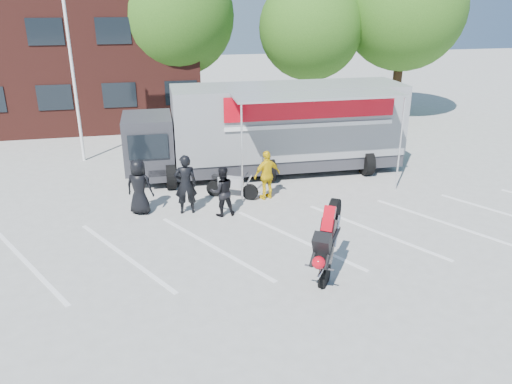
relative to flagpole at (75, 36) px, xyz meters
name	(u,v)px	position (x,y,z in m)	size (l,w,h in m)	color
ground	(300,256)	(6.24, -10.00, -5.05)	(100.00, 100.00, 0.00)	#ABABA5
parking_bay_lines	(290,239)	(6.24, -9.00, -5.05)	(18.00, 5.00, 0.01)	white
office_building	(23,57)	(-3.76, 8.00, -1.55)	(18.00, 8.00, 7.00)	#4D1E18
flagpole	(75,36)	(0.00, 0.00, 0.00)	(1.61, 0.12, 8.00)	white
tree_left	(174,16)	(4.24, 6.00, 0.51)	(6.12, 6.12, 8.64)	#382314
tree_mid	(311,28)	(11.24, 5.00, -0.11)	(5.44, 5.44, 7.68)	#382314
tree_right	(404,9)	(16.24, 4.50, 0.82)	(6.46, 6.46, 9.12)	#382314
transporter_truck	(275,172)	(7.28, -3.20, -5.05)	(10.70, 5.15, 3.40)	gray
parked_motorcycle	(232,198)	(5.17, -5.53, -5.05)	(0.63, 1.88, 0.98)	silver
stunt_bike_rider	(330,271)	(6.76, -10.95, -5.05)	(0.87, 1.85, 2.18)	black
spectator_leather_a	(139,187)	(2.11, -6.18, -4.16)	(0.87, 0.57, 1.78)	black
spectator_leather_b	(186,184)	(3.54, -6.46, -4.09)	(0.70, 0.46, 1.93)	black
spectator_leather_c	(222,191)	(4.63, -6.90, -4.25)	(0.78, 0.61, 1.60)	black
spectator_hivis	(267,175)	(6.33, -5.84, -4.20)	(1.00, 0.41, 1.70)	yellow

